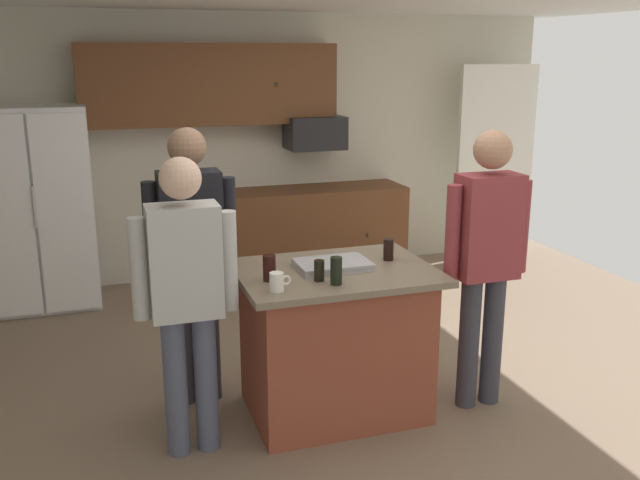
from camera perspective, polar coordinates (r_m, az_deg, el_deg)
name	(u,v)px	position (r m, az deg, el deg)	size (l,w,h in m)	color
floor	(344,386)	(4.87, 1.94, -11.88)	(7.04, 7.04, 0.00)	#7F6B56
back_wall	(249,147)	(7.10, -5.83, 7.62)	(6.40, 0.10, 2.60)	beige
french_door_window_panel	(495,160)	(7.75, 14.13, 6.37)	(0.90, 0.06, 2.00)	white
cabinet_run_upper	(210,84)	(6.77, -8.98, 12.48)	(2.40, 0.38, 0.75)	brown
cabinet_run_lower	(316,231)	(7.11, -0.36, 0.73)	(1.80, 0.63, 0.90)	brown
refrigerator	(38,208)	(6.61, -22.10, 2.43)	(0.94, 0.76, 1.78)	white
microwave_over_range	(315,133)	(6.95, -0.42, 8.78)	(0.56, 0.40, 0.32)	black
kitchen_island	(335,341)	(4.37, 1.24, -8.24)	(1.19, 0.88, 0.94)	brown
person_guest_right	(186,289)	(3.83, -10.92, -3.93)	(0.57, 0.22, 1.69)	#4C5166
person_guest_by_door	(486,251)	(4.40, 13.46, -0.86)	(0.57, 0.23, 1.77)	#383842
person_host_foreground	(192,247)	(4.40, -10.45, -0.60)	(0.57, 0.23, 1.78)	#383842
glass_stout_tall	(319,271)	(3.98, -0.07, -2.52)	(0.06, 0.06, 0.12)	black
mug_ceramic_white	(277,282)	(3.82, -3.53, -3.45)	(0.12, 0.08, 0.11)	white
glass_pilsner	(269,268)	(3.99, -4.17, -2.31)	(0.08, 0.08, 0.15)	black
glass_short_whisky	(336,271)	(3.92, 1.34, -2.54)	(0.07, 0.07, 0.16)	black
glass_dark_ale	(389,250)	(4.40, 5.64, -0.78)	(0.07, 0.07, 0.14)	black
serving_tray	(333,265)	(4.23, 1.05, -2.03)	(0.44, 0.30, 0.04)	#B7B7BC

